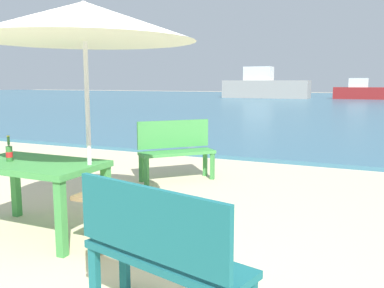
% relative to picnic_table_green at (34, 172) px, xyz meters
% --- Properties ---
extents(ground_plane, '(120.00, 120.00, 0.00)m').
position_rel_picnic_table_green_xyz_m(ground_plane, '(1.07, -0.26, -0.65)').
color(ground_plane, beige).
extents(sea_water, '(120.00, 50.00, 0.08)m').
position_rel_picnic_table_green_xyz_m(sea_water, '(1.07, 29.74, -0.61)').
color(sea_water, '#386B84').
rests_on(sea_water, ground_plane).
extents(picnic_table_green, '(1.40, 0.80, 0.76)m').
position_rel_picnic_table_green_xyz_m(picnic_table_green, '(0.00, 0.00, 0.00)').
color(picnic_table_green, '#3D8C42').
rests_on(picnic_table_green, ground_plane).
extents(beer_bottle_amber, '(0.07, 0.07, 0.26)m').
position_rel_picnic_table_green_xyz_m(beer_bottle_amber, '(-0.24, -0.08, 0.20)').
color(beer_bottle_amber, '#2D662D').
rests_on(beer_bottle_amber, picnic_table_green).
extents(patio_umbrella, '(2.10, 2.10, 2.30)m').
position_rel_picnic_table_green_xyz_m(patio_umbrella, '(0.62, 0.12, 1.47)').
color(patio_umbrella, silver).
rests_on(patio_umbrella, ground_plane).
extents(side_table_wood, '(0.44, 0.44, 0.54)m').
position_rel_picnic_table_green_xyz_m(side_table_wood, '(0.89, -0.03, -0.30)').
color(side_table_wood, olive).
rests_on(side_table_wood, ground_plane).
extents(bench_teal_center, '(1.25, 0.64, 0.95)m').
position_rel_picnic_table_green_xyz_m(bench_teal_center, '(1.97, -0.95, -0.11)').
color(bench_teal_center, '#196066').
rests_on(bench_teal_center, ground_plane).
extents(bench_green_left, '(1.08, 1.12, 0.95)m').
position_rel_picnic_table_green_xyz_m(bench_green_left, '(0.24, 2.75, -0.11)').
color(bench_green_left, '#3D8C42').
rests_on(bench_green_left, ground_plane).
extents(swimmer_person, '(0.34, 0.34, 0.41)m').
position_rel_picnic_table_green_xyz_m(swimmer_person, '(-1.56, 7.29, -0.41)').
color(swimmer_person, tan).
rests_on(swimmer_person, sea_water).
extents(boat_ferry, '(7.78, 2.12, 2.83)m').
position_rel_picnic_table_green_xyz_m(boat_ferry, '(-6.57, 34.61, 0.45)').
color(boat_ferry, gray).
rests_on(boat_ferry, sea_water).
extents(boat_barge, '(4.88, 1.33, 1.77)m').
position_rel_picnic_table_green_xyz_m(boat_barge, '(1.74, 35.59, 0.07)').
color(boat_barge, maroon).
rests_on(boat_barge, sea_water).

